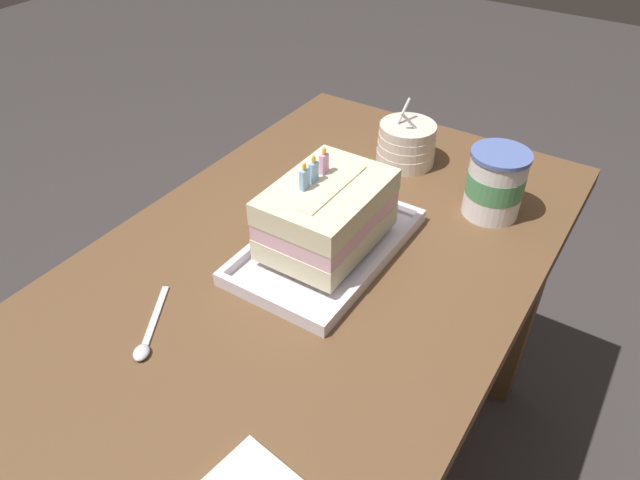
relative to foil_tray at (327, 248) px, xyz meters
The scene contains 7 objects.
ground_plane 0.72m from the foil_tray, 158.38° to the left, with size 8.00×8.00×0.00m, color #383333.
dining_table 0.12m from the foil_tray, 158.38° to the left, with size 1.12×0.69×0.71m.
foil_tray is the anchor object (origin of this frame).
birthday_cake 0.07m from the foil_tray, 90.00° to the left, with size 0.22×0.15×0.15m.
bowl_stack 0.34m from the foil_tray, ahead, with size 0.12×0.12×0.13m.
ice_cream_tub 0.33m from the foil_tray, 36.60° to the right, with size 0.11×0.11×0.13m.
serving_spoon_near_tray 0.33m from the foil_tray, 161.35° to the left, with size 0.14×0.09×0.01m.
Camera 1 is at (-0.63, -0.42, 1.34)m, focal length 32.78 mm.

